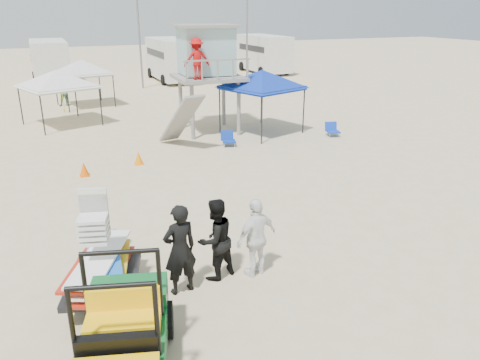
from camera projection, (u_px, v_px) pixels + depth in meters
name	position (u px, v px, depth m)	size (l,w,h in m)	color
ground	(274.00, 286.00, 9.90)	(140.00, 140.00, 0.00)	beige
utility_cart	(121.00, 331.00, 7.08)	(1.99, 2.89, 2.00)	#0D5624
surf_trailer	(101.00, 263.00, 9.12)	(1.80, 2.56, 2.08)	black
man_left	(180.00, 250.00, 9.38)	(0.71, 0.46, 1.94)	black
man_mid	(215.00, 239.00, 9.93)	(0.88, 0.69, 1.82)	black
man_right	(257.00, 238.00, 10.03)	(1.05, 0.44, 1.79)	white
lifeguard_tower	(205.00, 55.00, 21.12)	(3.10, 3.10, 4.73)	gray
canopy_blue	(262.00, 73.00, 21.13)	(3.73, 3.73, 3.31)	black
canopy_white_a	(56.00, 73.00, 22.62)	(3.86, 3.86, 3.12)	black
canopy_white_c	(81.00, 62.00, 27.18)	(3.28, 3.28, 3.12)	black
umbrella_b	(63.00, 98.00, 26.04)	(1.82, 1.85, 1.67)	gold
cone_near	(139.00, 158.00, 17.52)	(0.34, 0.34, 0.50)	orange
cone_far	(84.00, 169.00, 16.30)	(0.34, 0.34, 0.50)	#F25C07
beach_chair_b	(332.00, 129.00, 21.39)	(0.66, 0.71, 0.64)	#1036B4
beach_chair_c	(228.00, 139.00, 19.87)	(0.65, 0.71, 0.64)	#0E309D
rv_mid_left	(50.00, 60.00, 35.35)	(2.65, 6.50, 3.25)	silver
rv_mid_right	(171.00, 58.00, 37.37)	(2.64, 7.00, 3.25)	silver
rv_far_right	(264.00, 52.00, 41.98)	(2.64, 6.60, 3.25)	silver
light_pole_left	(139.00, 31.00, 32.92)	(0.14, 0.14, 8.00)	slate
light_pole_right	(247.00, 28.00, 37.53)	(0.14, 0.14, 8.00)	slate
distant_beachgoers	(60.00, 93.00, 27.34)	(17.47, 13.56, 1.75)	#508659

